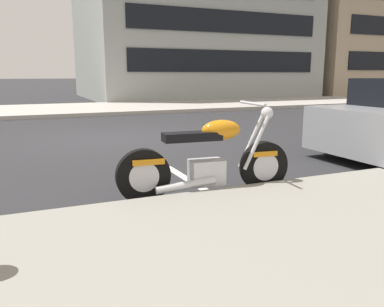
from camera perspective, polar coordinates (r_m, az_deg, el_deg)
name	(u,v)px	position (r m, az deg, el deg)	size (l,w,h in m)	color
ground_plane	(121,138)	(9.18, -10.27, 2.24)	(260.00, 260.00, 0.00)	#28282B
sidewalk_far_curb	(318,101)	(21.46, 17.69, 7.22)	(120.00, 5.00, 0.14)	#ADA89E
parking_stall_stripe	(195,184)	(5.24, 0.49, -4.43)	(0.12, 2.20, 0.01)	silver
parked_motorcycle	(209,161)	(4.65, 2.41, -1.15)	(2.14, 0.62, 1.11)	black
townhouse_far_uphill	(188,20)	(25.93, -0.51, 18.72)	(12.67, 10.53, 9.48)	#939993
townhouse_mid_block	(354,24)	(33.18, 22.39, 16.84)	(12.22, 9.86, 10.11)	tan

